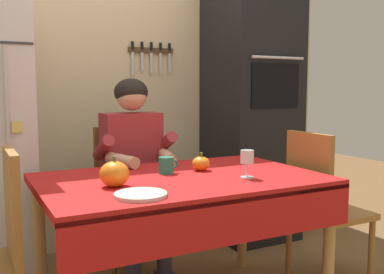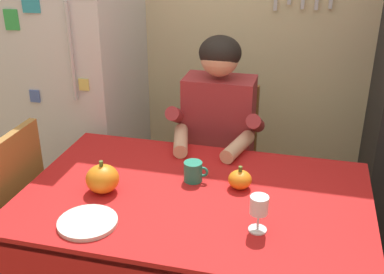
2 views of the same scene
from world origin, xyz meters
The scene contains 11 objects.
back_wall_assembly centered at (0.05, 1.35, 1.30)m, with size 3.70×0.13×2.60m.
refrigerator centered at (-0.95, 0.96, 0.90)m, with size 0.68×0.71×1.80m.
dining_table centered at (0.00, 0.08, 0.66)m, with size 1.40×0.90×0.74m.
chair_behind_person centered at (-0.03, 0.87, 0.51)m, with size 0.40×0.40×0.93m.
seated_person centered at (-0.03, 0.68, 0.74)m, with size 0.47×0.55×1.25m.
chair_left_side centered at (-0.90, 0.07, 0.51)m, with size 0.40×0.40×0.93m.
coffee_mug centered at (-0.03, 0.20, 0.78)m, with size 0.11×0.08×0.09m.
wine_glass centered at (0.28, -0.09, 0.84)m, with size 0.07×0.07×0.14m.
pumpkin_large centered at (-0.37, 0.03, 0.80)m, with size 0.14×0.14×0.14m.
pumpkin_medium centered at (0.17, 0.19, 0.78)m, with size 0.10×0.10×0.10m.
serving_tray centered at (-0.33, -0.20, 0.75)m, with size 0.22×0.22×0.02m, color silver.
Camera 2 is at (0.40, -1.52, 1.76)m, focal length 44.70 mm.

